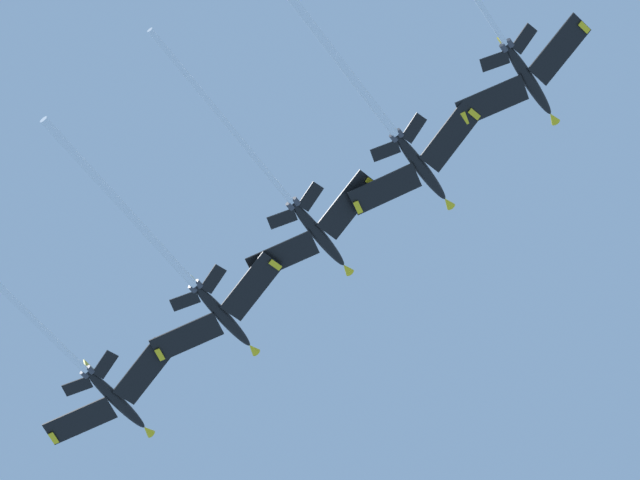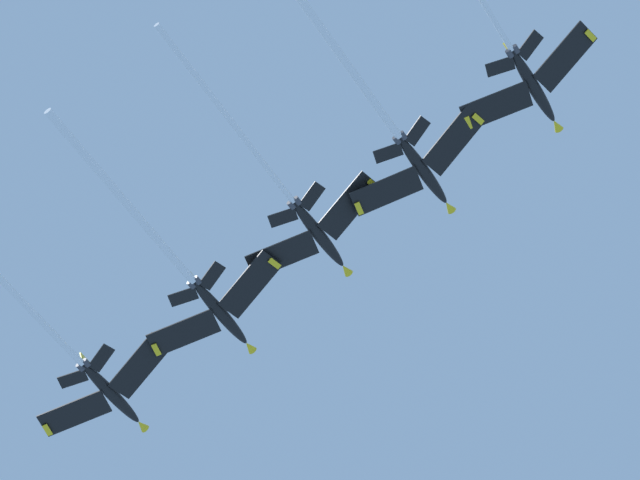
{
  "view_description": "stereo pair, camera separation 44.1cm",
  "coord_description": "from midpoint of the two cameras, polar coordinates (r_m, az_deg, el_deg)",
  "views": [
    {
      "loc": [
        -13.32,
        11.56,
        1.87
      ],
      "look_at": [
        -7.61,
        24.71,
        175.52
      ],
      "focal_mm": 76.72,
      "sensor_mm": 36.0,
      "label": 1
    },
    {
      "loc": [
        -13.72,
        11.74,
        1.87
      ],
      "look_at": [
        -7.61,
        24.71,
        175.52
      ],
      "focal_mm": 76.72,
      "sensor_mm": 36.0,
      "label": 2
    }
  ],
  "objects": [
    {
      "name": "jet_far_right",
      "position": [
        172.5,
        7.77,
        8.18
      ],
      "size": [
        38.41,
        26.77,
        21.67
      ],
      "color": "black"
    },
    {
      "name": "jet_centre",
      "position": [
        172.0,
        -1.03,
        1.5
      ],
      "size": [
        34.47,
        24.24,
        19.8
      ],
      "color": "black"
    },
    {
      "name": "jet_far_left",
      "position": [
        176.3,
        -9.77,
        -5.28
      ],
      "size": [
        34.28,
        24.22,
        19.79
      ],
      "color": "black"
    },
    {
      "name": "jet_inner_left",
      "position": [
        171.64,
        -5.61,
        -1.41
      ],
      "size": [
        34.69,
        24.46,
        19.48
      ],
      "color": "black"
    },
    {
      "name": "jet_inner_right",
      "position": [
        169.56,
        2.67,
        5.18
      ],
      "size": [
        36.26,
        24.82,
        20.71
      ],
      "color": "black"
    }
  ]
}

